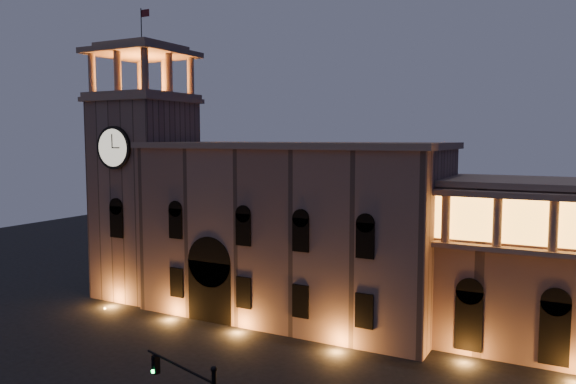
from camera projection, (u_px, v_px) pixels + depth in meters
name	position (u px, v px, depth m)	size (l,w,h in m)	color
government_building	(291.00, 230.00, 56.69)	(30.80, 12.80, 17.60)	#7C5D51
clock_tower	(145.00, 187.00, 64.11)	(9.80, 9.80, 32.40)	#7C5D51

